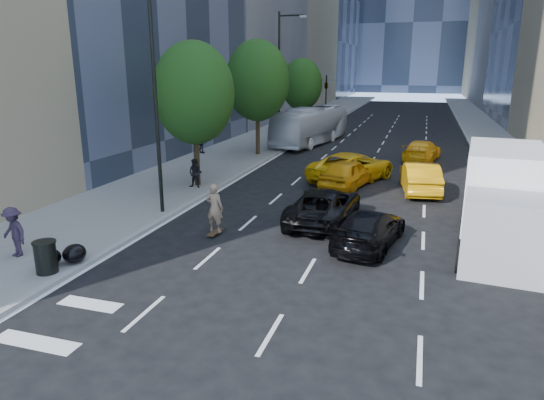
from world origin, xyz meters
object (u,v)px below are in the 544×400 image
(skateboarder, at_px, (215,211))
(city_bus, at_px, (311,126))
(black_sedan_mercedes, at_px, (369,229))
(black_sedan_lincoln, at_px, (324,206))
(trash_can, at_px, (46,258))
(box_truck, at_px, (503,199))

(skateboarder, distance_m, city_bus, 23.56)
(black_sedan_mercedes, relative_size, city_bus, 0.42)
(black_sedan_lincoln, height_order, city_bus, city_bus)
(skateboarder, distance_m, black_sedan_mercedes, 5.82)
(skateboarder, xyz_separation_m, trash_can, (-3.40, -5.10, -0.32))
(black_sedan_lincoln, distance_m, city_bus, 21.41)
(city_bus, bearing_deg, trash_can, -83.64)
(black_sedan_mercedes, height_order, trash_can, black_sedan_mercedes)
(skateboarder, bearing_deg, trash_can, 60.59)
(black_sedan_lincoln, xyz_separation_m, black_sedan_mercedes, (2.09, -2.19, -0.07))
(box_truck, bearing_deg, city_bus, 124.52)
(black_sedan_lincoln, height_order, trash_can, black_sedan_lincoln)
(skateboarder, xyz_separation_m, black_sedan_mercedes, (5.79, 0.57, -0.29))
(black_sedan_lincoln, bearing_deg, skateboarder, 37.41)
(black_sedan_lincoln, xyz_separation_m, trash_can, (-7.10, -7.87, -0.10))
(black_sedan_lincoln, distance_m, black_sedan_mercedes, 3.03)
(black_sedan_lincoln, relative_size, trash_can, 5.46)
(trash_can, bearing_deg, city_bus, 86.40)
(skateboarder, height_order, city_bus, city_bus)
(skateboarder, bearing_deg, city_bus, -81.85)
(skateboarder, bearing_deg, box_truck, -164.28)
(black_sedan_mercedes, distance_m, city_bus, 24.10)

